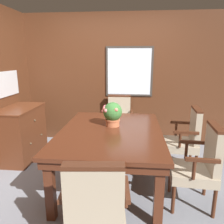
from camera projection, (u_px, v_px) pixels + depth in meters
The scene contains 9 objects.
ground_plane at pixel (104, 184), 2.92m from camera, with size 14.00×14.00×0.00m, color gray.
wall_back at pixel (114, 80), 4.23m from camera, with size 7.20×0.08×2.45m.
dining_table at pixel (111, 136), 2.84m from camera, with size 1.29×1.78×0.73m.
chair_head_near at pixel (96, 210), 1.67m from camera, with size 0.54×0.52×0.95m.
chair_right_far at pixel (186, 138), 3.18m from camera, with size 0.51×0.54×0.95m.
chair_right_near at pixel (200, 164), 2.39m from camera, with size 0.51×0.53×0.95m.
chair_head_far at pixel (119, 119), 4.12m from camera, with size 0.52×0.48×0.95m.
potted_plant at pixel (112, 113), 2.95m from camera, with size 0.28×0.27×0.33m.
sideboard_cabinet at pixel (21, 133), 3.61m from camera, with size 0.52×0.94×0.86m.
Camera 1 is at (0.36, -2.58, 1.64)m, focal length 35.00 mm.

